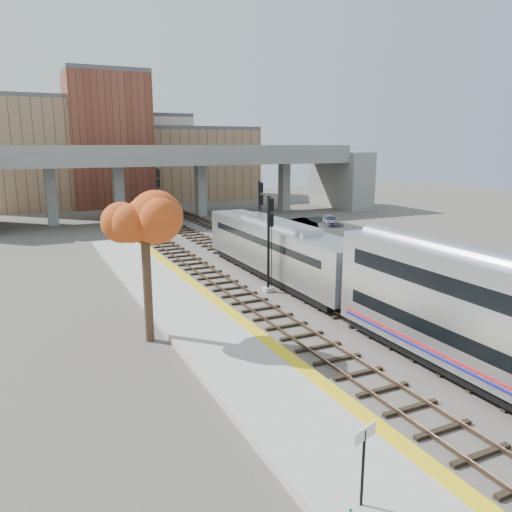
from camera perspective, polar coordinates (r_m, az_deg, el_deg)
name	(u,v)px	position (r m, az deg, el deg)	size (l,w,h in m)	color
ground	(360,331)	(27.17, 11.80, -8.43)	(160.00, 160.00, 0.00)	#47423D
platform	(234,352)	(23.68, -2.59, -10.96)	(4.50, 60.00, 0.35)	#9E9E99
yellow_strip	(270,342)	(24.35, 1.59, -9.80)	(0.70, 60.00, 0.01)	yellow
tracks	(269,274)	(37.72, 1.44, -2.04)	(10.70, 95.00, 0.25)	black
overpass	(185,173)	(68.29, -8.06, 9.34)	(54.00, 12.00, 9.50)	slate
buildings_far	(125,155)	(88.23, -14.76, 11.13)	(43.00, 21.00, 20.60)	#8F6F53
parking_lot	(309,230)	(57.23, 6.09, 2.92)	(14.00, 18.00, 0.04)	black
locomotive	(278,248)	(36.12, 2.50, 0.88)	(3.02, 19.05, 4.10)	#A8AAB2
signal_mast_near	(269,247)	(32.66, 1.48, 1.01)	(0.60, 0.64, 6.41)	#9E9E99
signal_mast_mid	(260,221)	(43.10, 0.41, 4.06)	(0.60, 0.64, 6.61)	#9E9E99
signal_mast_far	(158,199)	(58.65, -11.09, 6.38)	(0.60, 0.64, 6.99)	#9E9E99
station_sign	(364,450)	(14.03, 12.22, -20.86)	(0.87, 0.32, 2.27)	black
tree	(144,218)	(24.39, -12.67, 4.25)	(3.60, 3.60, 8.38)	#382619
car_a	(311,236)	(50.35, 6.34, 2.26)	(1.37, 3.40, 1.16)	#99999E
car_b	(303,223)	(58.57, 5.41, 3.75)	(1.21, 3.48, 1.15)	#99999E
car_c	(330,220)	(61.18, 8.47, 4.04)	(1.59, 3.91, 1.13)	#99999E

